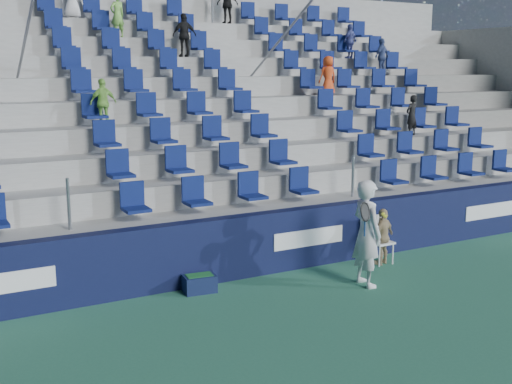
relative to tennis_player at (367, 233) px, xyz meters
The scene contains 7 objects.
ground 2.66m from the tennis_player, 138.63° to the right, with size 70.00×70.00×0.00m, color #307153.
sponsor_wall 2.42m from the tennis_player, 140.69° to the left, with size 24.00×0.32×1.20m.
grandstand 6.96m from the tennis_player, 105.73° to the left, with size 24.00×8.17×6.63m.
tennis_player is the anchor object (origin of this frame).
line_judge_chair 1.57m from the tennis_player, 42.55° to the left, with size 0.43×0.44×0.97m.
line_judge 1.47m from the tennis_player, 38.01° to the left, with size 0.68×0.28×1.15m, color tan.
ball_bin 3.15m from the tennis_player, 158.45° to the left, with size 0.61×0.43×0.32m.
Camera 1 is at (-5.30, -7.29, 3.94)m, focal length 45.00 mm.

